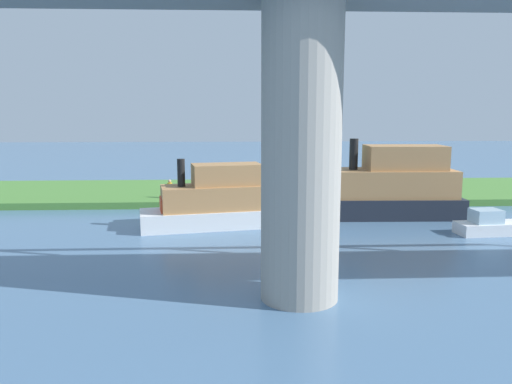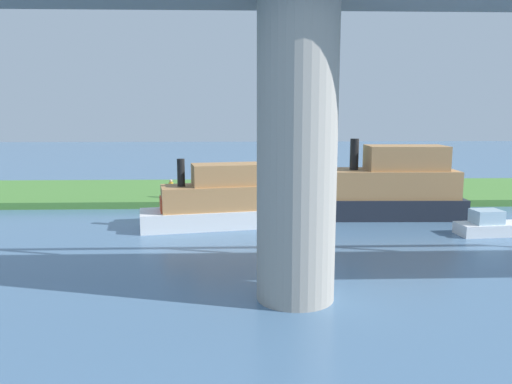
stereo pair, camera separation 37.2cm
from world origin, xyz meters
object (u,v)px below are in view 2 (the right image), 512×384
motorboat_red (204,208)px  bridge_pylon (297,156)px  motorboat_white (214,202)px  pontoon_yellow (493,226)px  person_on_bank (171,189)px  houseboat_blue (389,188)px  mooring_post (292,190)px

motorboat_red → bridge_pylon: bearing=106.1°
motorboat_white → bridge_pylon: bearing=106.8°
motorboat_red → pontoon_yellow: pontoon_yellow is taller
person_on_bank → pontoon_yellow: size_ratio=0.31×
motorboat_red → pontoon_yellow: 17.92m
bridge_pylon → motorboat_white: bridge_pylon is taller
bridge_pylon → houseboat_blue: size_ratio=1.05×
bridge_pylon → motorboat_white: (3.62, -12.02, -3.83)m
mooring_post → motorboat_red: size_ratio=0.25×
motorboat_white → pontoon_yellow: 16.22m
motorboat_white → motorboat_red: bearing=-76.4°
bridge_pylon → pontoon_yellow: size_ratio=2.41×
motorboat_white → houseboat_blue: bearing=-167.6°
houseboat_blue → pontoon_yellow: (-4.51, 5.09, -1.41)m
bridge_pylon → motorboat_white: size_ratio=1.26×
person_on_bank → mooring_post: person_on_bank is taller
bridge_pylon → mooring_post: bearing=-95.6°
person_on_bank → motorboat_red: size_ratio=0.32×
motorboat_white → person_on_bank: bearing=-64.7°
motorboat_red → houseboat_blue: bearing=175.2°
person_on_bank → mooring_post: bearing=179.0°
pontoon_yellow → mooring_post: bearing=-43.8°
bridge_pylon → houseboat_blue: (-7.85, -14.53, -3.46)m
person_on_bank → pontoon_yellow: person_on_bank is taller
person_on_bank → motorboat_red: bearing=124.0°
person_on_bank → motorboat_white: bearing=115.3°
mooring_post → houseboat_blue: houseboat_blue is taller
pontoon_yellow → houseboat_blue: bearing=-48.4°
motorboat_red → pontoon_yellow: (-16.85, 6.13, 0.03)m
bridge_pylon → motorboat_red: (4.49, -15.57, -4.89)m
bridge_pylon → mooring_post: size_ratio=10.14×
mooring_post → motorboat_red: bearing=31.2°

